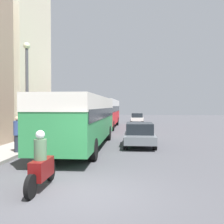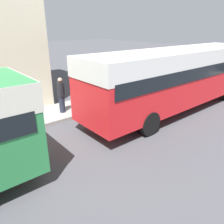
# 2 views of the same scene
# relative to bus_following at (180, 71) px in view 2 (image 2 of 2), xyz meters

# --- Properties ---
(bus_following) EXTENTS (2.56, 11.40, 3.09)m
(bus_following) POSITION_rel_bus_following_xyz_m (0.00, 0.00, 0.00)
(bus_following) COLOR red
(bus_following) RESTS_ON ground_plane
(pedestrian_walking_away) EXTENTS (0.35, 0.35, 1.73)m
(pedestrian_walking_away) POSITION_rel_bus_following_xyz_m (-3.06, -5.17, -0.97)
(pedestrian_walking_away) COLOR #232838
(pedestrian_walking_away) RESTS_ON sidewalk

